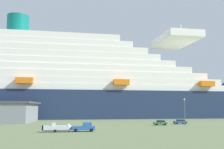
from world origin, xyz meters
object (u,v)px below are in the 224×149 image
object	(u,v)px
pickup_truck	(84,127)
small_boat_on_trailer	(60,128)
street_lamp	(185,108)
parked_car_blue_suv	(180,122)
cruise_ship	(69,86)
parked_car_green_wagon	(160,123)

from	to	relation	value
pickup_truck	small_boat_on_trailer	xyz separation A→B (m)	(-5.76, -0.55, -0.08)
small_boat_on_trailer	street_lamp	distance (m)	42.09
small_boat_on_trailer	parked_car_blue_suv	bearing A→B (deg)	35.57
cruise_ship	pickup_truck	bearing A→B (deg)	-83.56
cruise_ship	small_boat_on_trailer	bearing A→B (deg)	-87.53
small_boat_on_trailer	parked_car_blue_suv	size ratio (longest dim) A/B	1.72
cruise_ship	pickup_truck	world-z (taller)	cruise_ship
small_boat_on_trailer	street_lamp	size ratio (longest dim) A/B	0.96
cruise_ship	small_boat_on_trailer	distance (m)	85.26
parked_car_green_wagon	parked_car_blue_suv	xyz separation A→B (m)	(8.69, 5.48, 0.00)
street_lamp	parked_car_green_wagon	size ratio (longest dim) A/B	1.97
pickup_truck	street_lamp	size ratio (longest dim) A/B	0.67
pickup_truck	parked_car_blue_suv	xyz separation A→B (m)	(33.48, 27.51, -0.21)
street_lamp	pickup_truck	bearing A→B (deg)	-150.51
pickup_truck	street_lamp	distance (m)	36.77
cruise_ship	parked_car_blue_suv	bearing A→B (deg)	-52.32
cruise_ship	parked_car_blue_suv	world-z (taller)	cruise_ship
street_lamp	parked_car_blue_suv	xyz separation A→B (m)	(1.72, 9.55, -4.75)
cruise_ship	small_boat_on_trailer	xyz separation A→B (m)	(3.61, -83.55, -16.64)
small_boat_on_trailer	parked_car_blue_suv	world-z (taller)	small_boat_on_trailer
cruise_ship	parked_car_green_wagon	bearing A→B (deg)	-60.74
street_lamp	cruise_ship	bearing A→B (deg)	122.31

